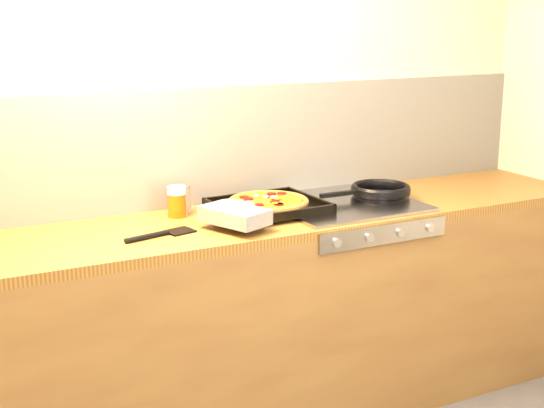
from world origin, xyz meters
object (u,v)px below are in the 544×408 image
pizza_on_tray (258,206)px  juice_glass (177,201)px  frying_pan (379,191)px  tomato_can (181,200)px

pizza_on_tray → juice_glass: size_ratio=4.48×
frying_pan → tomato_can: size_ratio=3.74×
pizza_on_tray → frying_pan: (0.61, 0.02, -0.01)m
frying_pan → tomato_can: tomato_can is taller
tomato_can → frying_pan: bearing=-11.3°
juice_glass → frying_pan: bearing=-8.8°
pizza_on_tray → juice_glass: bearing=151.6°
tomato_can → juice_glass: (-0.03, -0.03, 0.01)m
tomato_can → pizza_on_tray: bearing=-36.2°
frying_pan → juice_glass: 0.90m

